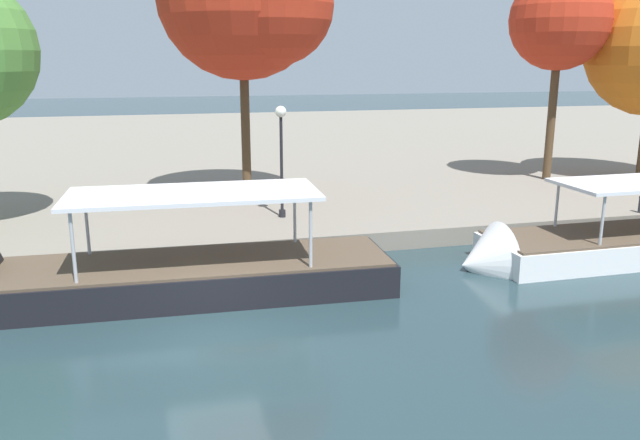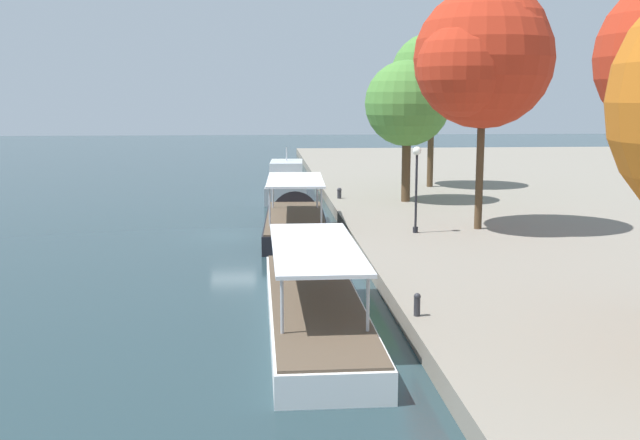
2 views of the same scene
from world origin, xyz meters
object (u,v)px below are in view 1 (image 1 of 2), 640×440
Objects in this scene: lamp_post at (281,145)px; tour_boat_2 at (640,246)px; tree_0 at (561,19)px; tour_boat_1 at (162,285)px.

tour_boat_2 is at bearing -27.14° from lamp_post.
tour_boat_2 is 13.79m from lamp_post.
tree_0 reaches higher than tour_boat_2.
tree_0 is at bearing -107.23° from tour_boat_2.
lamp_post is (4.83, 5.99, 3.27)m from tour_boat_1.
lamp_post reaches higher than tour_boat_1.
lamp_post is 16.74m from tree_0.
tour_boat_1 is 16.75m from tour_boat_2.
tour_boat_1 reaches higher than tour_boat_2.
tree_0 is at bearing 17.28° from lamp_post.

